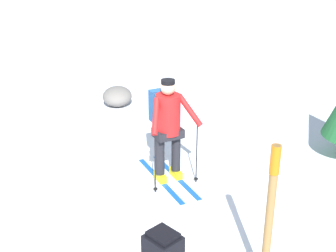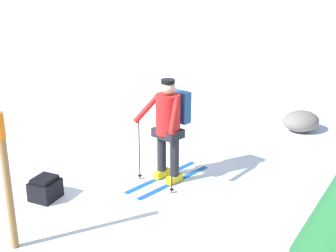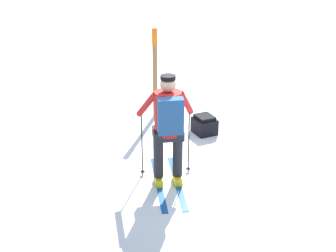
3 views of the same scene
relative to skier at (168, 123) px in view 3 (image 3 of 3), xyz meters
The scene contains 4 objects.
ground_plane 1.25m from the skier, 124.65° to the left, with size 80.00×80.00×0.00m, color white.
skier is the anchor object (origin of this frame).
dropped_backpack 2.18m from the skier, behind, with size 0.56×0.56×0.36m.
trail_marker 2.78m from the skier, 157.46° to the right, with size 0.11×0.11×1.82m.
Camera 3 is at (6.34, 1.23, 3.65)m, focal length 50.00 mm.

